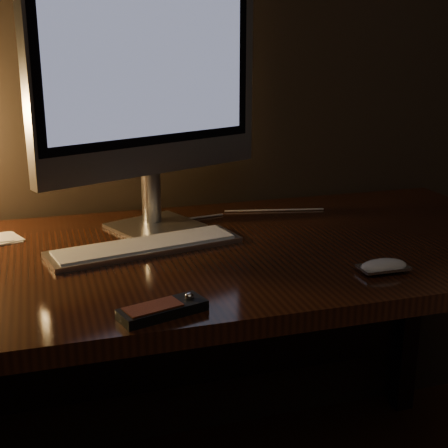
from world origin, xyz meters
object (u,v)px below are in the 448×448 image
object	(u,v)px
desk	(207,289)
keyboard	(145,246)
monitor	(150,73)
media_remote	(163,309)
mouse	(383,268)

from	to	relation	value
desk	keyboard	size ratio (longest dim) A/B	3.68
keyboard	desk	bearing A→B (deg)	1.48
monitor	media_remote	distance (m)	0.63
monitor	keyboard	xyz separation A→B (m)	(-0.05, -0.15, -0.37)
desk	monitor	distance (m)	0.53
desk	monitor	world-z (taller)	monitor
keyboard	mouse	distance (m)	0.52
monitor	media_remote	size ratio (longest dim) A/B	3.94
monitor	mouse	distance (m)	0.69
keyboard	monitor	bearing A→B (deg)	59.65
monitor	mouse	bearing A→B (deg)	-71.33
keyboard	media_remote	size ratio (longest dim) A/B	2.68
keyboard	mouse	world-z (taller)	mouse
desk	media_remote	xyz separation A→B (m)	(-0.18, -0.39, 0.14)
desk	mouse	world-z (taller)	mouse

